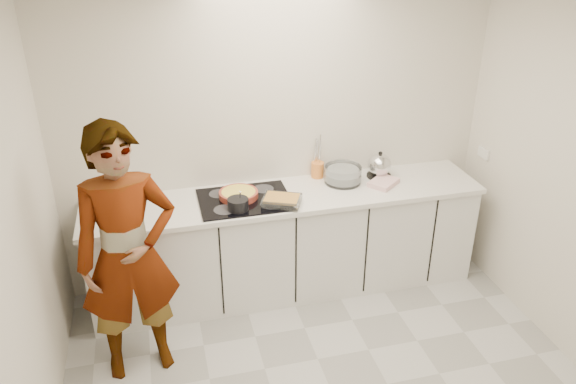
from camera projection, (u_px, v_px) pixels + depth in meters
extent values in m
cube|color=silver|center=(277.00, 136.00, 4.64)|extent=(3.60, 0.00, 2.60)
cube|color=silver|center=(6.00, 275.00, 2.85)|extent=(0.00, 3.20, 2.60)
cube|color=white|center=(484.00, 153.00, 4.90)|extent=(0.02, 0.15, 0.09)
cube|color=white|center=(287.00, 244.00, 4.75)|extent=(3.20, 0.58, 0.87)
cube|color=white|center=(287.00, 197.00, 4.54)|extent=(3.24, 0.64, 0.04)
cube|color=black|center=(245.00, 200.00, 4.44)|extent=(0.72, 0.54, 0.01)
cylinder|color=#9F3A2A|center=(239.00, 194.00, 4.45)|extent=(0.40, 0.40, 0.05)
cylinder|color=yellow|center=(238.00, 192.00, 4.44)|extent=(0.35, 0.35, 0.01)
cylinder|color=black|center=(238.00, 204.00, 4.26)|extent=(0.20, 0.20, 0.09)
cylinder|color=silver|center=(240.00, 198.00, 4.26)|extent=(0.01, 0.06, 0.14)
cube|color=silver|center=(282.00, 200.00, 4.35)|extent=(0.35, 0.31, 0.05)
cube|color=gold|center=(282.00, 198.00, 4.34)|extent=(0.31, 0.27, 0.02)
cylinder|color=silver|center=(343.00, 174.00, 4.71)|extent=(0.38, 0.38, 0.14)
cylinder|color=white|center=(343.00, 177.00, 4.72)|extent=(0.32, 0.32, 0.07)
cube|color=white|center=(384.00, 183.00, 4.68)|extent=(0.31, 0.30, 0.04)
cylinder|color=black|center=(379.00, 176.00, 4.83)|extent=(0.27, 0.27, 0.02)
sphere|color=silver|center=(379.00, 165.00, 4.79)|extent=(0.27, 0.27, 0.20)
sphere|color=black|center=(380.00, 153.00, 4.74)|extent=(0.05, 0.05, 0.03)
cylinder|color=orange|center=(318.00, 170.00, 4.80)|extent=(0.11, 0.11, 0.14)
imported|color=white|center=(128.00, 256.00, 3.70)|extent=(0.73, 0.54, 1.85)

